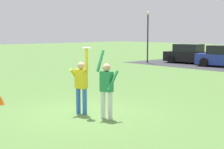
% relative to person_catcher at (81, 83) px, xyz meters
% --- Properties ---
extents(ground_plane, '(120.00, 120.00, 0.00)m').
position_rel_person_catcher_xyz_m(ground_plane, '(0.05, 0.12, -0.98)').
color(ground_plane, '#567F3D').
extents(person_catcher, '(0.57, 0.49, 2.08)m').
position_rel_person_catcher_xyz_m(person_catcher, '(0.00, 0.00, 0.00)').
color(person_catcher, '#3366B7').
rests_on(person_catcher, ground_plane).
extents(person_defender, '(0.60, 0.52, 2.04)m').
position_rel_person_catcher_xyz_m(person_defender, '(0.95, 0.22, -0.00)').
color(person_defender, silver).
rests_on(person_defender, ground_plane).
extents(frisbee_disc, '(0.27, 0.27, 0.02)m').
position_rel_person_catcher_xyz_m(frisbee_disc, '(0.22, 0.05, 1.11)').
color(frisbee_disc, white).
rests_on(frisbee_disc, person_catcher).
extents(parked_car_black, '(4.31, 2.47, 1.59)m').
position_rel_person_catcher_xyz_m(parked_car_black, '(-7.98, 17.27, -0.25)').
color(parked_car_black, black).
rests_on(parked_car_black, ground_plane).
extents(lamppost_by_lot, '(0.28, 0.28, 4.26)m').
position_rel_person_catcher_xyz_m(lamppost_by_lot, '(-10.53, 14.91, 1.60)').
color(lamppost_by_lot, '#2D2D33').
rests_on(lamppost_by_lot, ground_plane).
extents(field_cone_orange, '(0.26, 0.26, 0.32)m').
position_rel_person_catcher_xyz_m(field_cone_orange, '(-3.04, -1.29, -0.82)').
color(field_cone_orange, orange).
rests_on(field_cone_orange, ground_plane).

